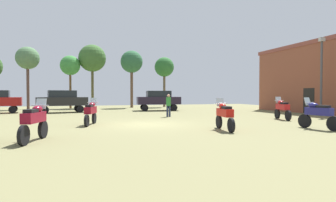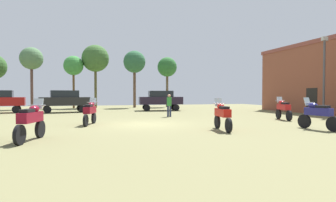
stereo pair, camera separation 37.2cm
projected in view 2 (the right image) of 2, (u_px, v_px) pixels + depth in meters
ground_plane at (145, 124)px, 15.14m from camera, size 44.00×52.00×0.02m
motorcycle_1 at (90, 112)px, 14.81m from camera, size 0.80×2.13×1.46m
motorcycle_3 at (283, 109)px, 17.71m from camera, size 0.77×2.15×1.49m
motorcycle_4 at (222, 115)px, 12.58m from camera, size 0.66×2.21×1.48m
motorcycle_5 at (318, 114)px, 12.77m from camera, size 0.68×2.13×1.51m
motorcycle_7 at (31, 120)px, 9.70m from camera, size 0.77×2.17×1.51m
car_1 at (161, 99)px, 27.68m from camera, size 4.46×2.22×2.00m
car_3 at (65, 100)px, 24.87m from camera, size 4.55×2.53×2.00m
person_1 at (169, 104)px, 20.03m from camera, size 0.43×0.43×1.66m
tree_1 at (134, 63)px, 33.69m from camera, size 2.72×2.72×7.01m
tree_2 at (95, 59)px, 33.18m from camera, size 3.26×3.26×7.63m
tree_3 at (73, 66)px, 32.24m from camera, size 2.29×2.29×6.18m
tree_5 at (31, 59)px, 30.32m from camera, size 2.46×2.46×6.87m
tree_6 at (167, 68)px, 35.48m from camera, size 2.52×2.52×6.45m
lamp_post at (324, 71)px, 20.72m from camera, size 0.44×0.24×6.01m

